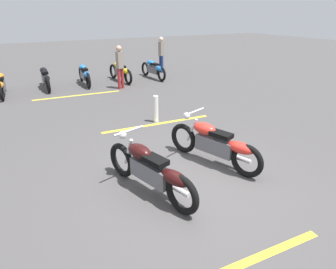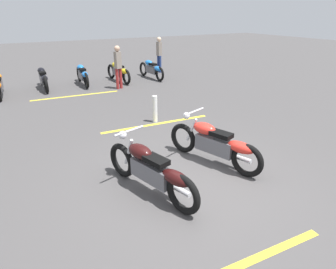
# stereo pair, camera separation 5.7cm
# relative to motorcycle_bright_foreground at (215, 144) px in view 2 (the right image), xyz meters

# --- Properties ---
(ground_plane) EXTENTS (60.00, 60.00, 0.00)m
(ground_plane) POSITION_rel_motorcycle_bright_foreground_xyz_m (-0.35, 0.82, -0.46)
(ground_plane) COLOR #474444
(motorcycle_bright_foreground) EXTENTS (2.15, 0.89, 1.04)m
(motorcycle_bright_foreground) POSITION_rel_motorcycle_bright_foreground_xyz_m (0.00, 0.00, 0.00)
(motorcycle_bright_foreground) COLOR black
(motorcycle_bright_foreground) RESTS_ON ground
(motorcycle_dark_foreground) EXTENTS (2.18, 0.83, 1.04)m
(motorcycle_dark_foreground) POSITION_rel_motorcycle_bright_foreground_xyz_m (-0.32, 1.60, 0.00)
(motorcycle_dark_foreground) COLOR black
(motorcycle_dark_foreground) RESTS_ON ground
(motorcycle_row_far_left) EXTENTS (2.18, 0.35, 0.82)m
(motorcycle_row_far_left) POSITION_rel_motorcycle_bright_foreground_xyz_m (8.05, -2.58, -0.02)
(motorcycle_row_far_left) COLOR black
(motorcycle_row_far_left) RESTS_ON ground
(motorcycle_row_left) EXTENTS (2.20, 0.39, 0.83)m
(motorcycle_row_left) POSITION_rel_motorcycle_bright_foreground_xyz_m (8.19, -1.01, -0.01)
(motorcycle_row_left) COLOR black
(motorcycle_row_left) RESTS_ON ground
(motorcycle_row_center) EXTENTS (2.18, 0.32, 0.82)m
(motorcycle_row_center) POSITION_rel_motorcycle_bright_foreground_xyz_m (8.35, 0.57, -0.01)
(motorcycle_row_center) COLOR black
(motorcycle_row_center) RESTS_ON ground
(motorcycle_row_right) EXTENTS (2.21, 0.29, 0.83)m
(motorcycle_row_right) POSITION_rel_motorcycle_bright_foreground_xyz_m (8.39, 2.14, -0.01)
(motorcycle_row_right) COLOR black
(motorcycle_row_right) RESTS_ON ground
(bystander_near_row) EXTENTS (0.30, 0.23, 1.76)m
(bystander_near_row) POSITION_rel_motorcycle_bright_foreground_xyz_m (9.23, -3.61, 0.52)
(bystander_near_row) COLOR navy
(bystander_near_row) RESTS_ON ground
(bystander_secondary) EXTENTS (0.24, 0.28, 1.71)m
(bystander_secondary) POSITION_rel_motorcycle_bright_foreground_xyz_m (6.98, -0.56, 0.49)
(bystander_secondary) COLOR maroon
(bystander_secondary) RESTS_ON ground
(bollard_post) EXTENTS (0.14, 0.14, 0.77)m
(bollard_post) POSITION_rel_motorcycle_bright_foreground_xyz_m (2.79, -0.05, -0.08)
(bollard_post) COLOR white
(bollard_post) RESTS_ON ground
(parking_stripe_mid) EXTENTS (0.33, 3.20, 0.01)m
(parking_stripe_mid) POSITION_rel_motorcycle_bright_foreground_xyz_m (2.63, -0.03, -0.46)
(parking_stripe_mid) COLOR yellow
(parking_stripe_mid) RESTS_ON ground
(parking_stripe_far) EXTENTS (0.33, 3.20, 0.01)m
(parking_stripe_far) POSITION_rel_motorcycle_bright_foreground_xyz_m (6.75, 1.27, -0.46)
(parking_stripe_far) COLOR yellow
(parking_stripe_far) RESTS_ON ground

